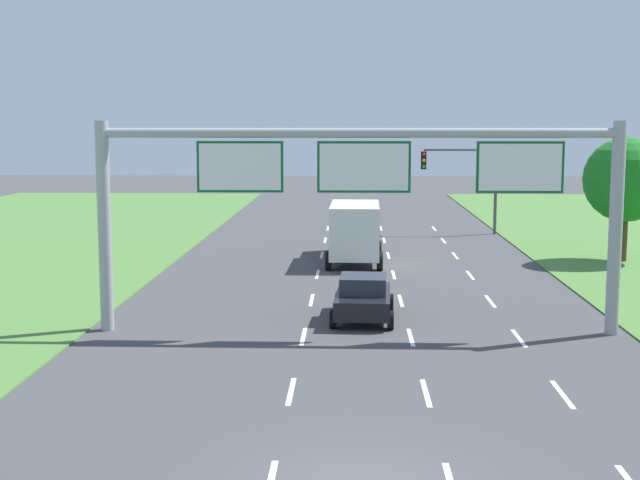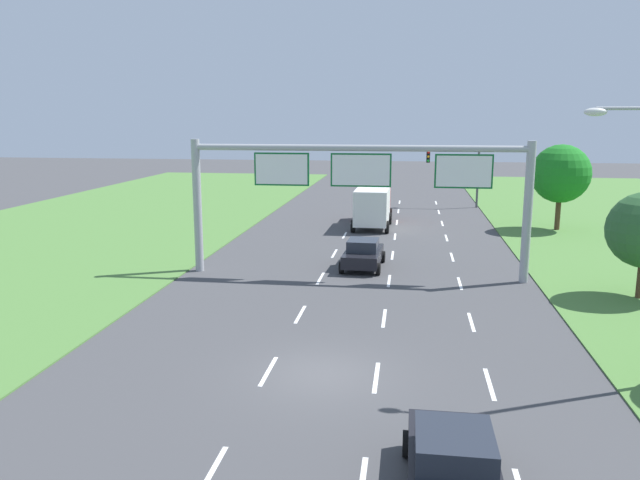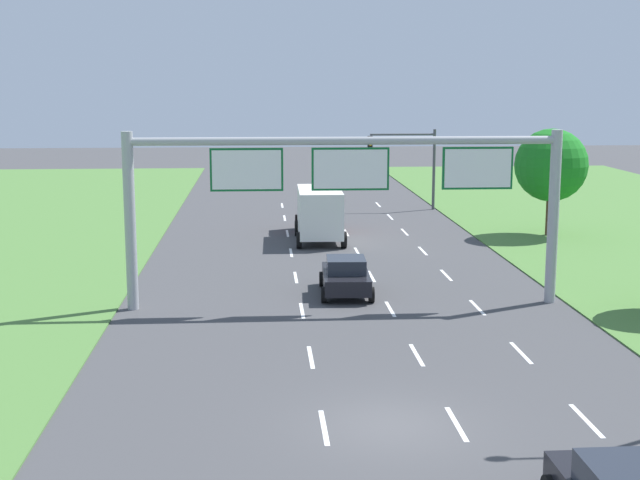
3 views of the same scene
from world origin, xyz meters
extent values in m
plane|color=#424244|center=(0.00, 0.00, 0.00)|extent=(200.00, 200.00, 0.00)
cube|color=white|center=(-1.75, 0.00, 0.00)|extent=(0.14, 2.40, 0.01)
cube|color=white|center=(-1.75, 6.00, 0.00)|extent=(0.14, 2.40, 0.01)
cube|color=white|center=(-1.75, 12.00, 0.00)|extent=(0.14, 2.40, 0.01)
cube|color=white|center=(-1.75, 18.00, 0.00)|extent=(0.14, 2.40, 0.01)
cube|color=white|center=(-1.75, 24.00, 0.00)|extent=(0.14, 2.40, 0.01)
cube|color=white|center=(-1.75, 30.00, 0.00)|extent=(0.14, 2.40, 0.01)
cube|color=white|center=(-1.75, 36.00, 0.00)|extent=(0.14, 2.40, 0.01)
cube|color=white|center=(-1.75, 42.00, 0.00)|extent=(0.14, 2.40, 0.01)
cube|color=white|center=(1.75, 0.00, 0.00)|extent=(0.14, 2.40, 0.01)
cube|color=white|center=(1.75, 6.00, 0.00)|extent=(0.14, 2.40, 0.01)
cube|color=white|center=(1.75, 12.00, 0.00)|extent=(0.14, 2.40, 0.01)
cube|color=white|center=(1.75, 18.00, 0.00)|extent=(0.14, 2.40, 0.01)
cube|color=white|center=(1.75, 24.00, 0.00)|extent=(0.14, 2.40, 0.01)
cube|color=white|center=(1.75, 30.00, 0.00)|extent=(0.14, 2.40, 0.01)
cube|color=white|center=(1.75, 36.00, 0.00)|extent=(0.14, 2.40, 0.01)
cube|color=white|center=(1.75, 42.00, 0.00)|extent=(0.14, 2.40, 0.01)
cube|color=white|center=(5.25, 0.00, 0.00)|extent=(0.14, 2.40, 0.01)
cube|color=white|center=(5.25, 6.00, 0.00)|extent=(0.14, 2.40, 0.01)
cube|color=white|center=(5.25, 12.00, 0.00)|extent=(0.14, 2.40, 0.01)
cube|color=white|center=(5.25, 18.00, 0.00)|extent=(0.14, 2.40, 0.01)
cube|color=white|center=(5.25, 24.00, 0.00)|extent=(0.14, 2.40, 0.01)
cube|color=white|center=(5.25, 30.00, 0.00)|extent=(0.14, 2.40, 0.01)
cube|color=white|center=(5.25, 36.00, 0.00)|extent=(0.14, 2.40, 0.01)
cube|color=white|center=(5.25, 42.00, 0.00)|extent=(0.14, 2.40, 0.01)
cube|color=black|center=(0.23, 14.65, 0.65)|extent=(2.07, 4.17, 0.66)
cube|color=#232833|center=(0.23, 14.53, 1.28)|extent=(1.68, 1.87, 0.61)
cylinder|color=black|center=(-0.67, 16.19, 0.32)|extent=(0.25, 0.65, 0.64)
cylinder|color=black|center=(1.26, 16.11, 0.32)|extent=(0.25, 0.65, 0.64)
cylinder|color=black|center=(-0.80, 13.20, 0.32)|extent=(0.25, 0.65, 0.64)
cylinder|color=black|center=(1.14, 13.12, 0.32)|extent=(0.25, 0.65, 0.64)
cube|color=#B21E19|center=(0.03, 30.93, 1.55)|extent=(2.23, 2.14, 2.20)
cube|color=silver|center=(-0.03, 27.16, 1.71)|extent=(2.44, 5.19, 2.52)
cylinder|color=black|center=(-1.09, 31.45, 0.45)|extent=(0.29, 0.90, 0.90)
cylinder|color=black|center=(1.17, 31.42, 0.45)|extent=(0.29, 0.90, 0.90)
cylinder|color=black|center=(-1.21, 29.15, 0.45)|extent=(0.29, 0.90, 0.90)
cylinder|color=black|center=(1.21, 29.11, 0.45)|extent=(0.29, 0.90, 0.90)
cylinder|color=black|center=(-1.27, 25.20, 0.45)|extent=(0.29, 0.90, 0.90)
cylinder|color=black|center=(1.15, 25.16, 0.45)|extent=(0.29, 0.90, 0.90)
cylinder|color=#9EA0A5|center=(-8.40, 12.69, 3.50)|extent=(0.44, 0.44, 7.00)
cylinder|color=#9EA0A5|center=(8.40, 12.69, 3.50)|extent=(0.44, 0.44, 7.00)
cylinder|color=#9EA0A5|center=(0.00, 12.69, 6.60)|extent=(16.80, 0.32, 0.32)
cube|color=#0C5B28|center=(-3.85, 12.69, 5.50)|extent=(2.84, 0.12, 1.68)
cube|color=white|center=(-3.85, 12.63, 5.50)|extent=(2.68, 0.01, 1.52)
cube|color=#0C5B28|center=(0.20, 12.69, 5.50)|extent=(3.05, 0.12, 1.68)
cube|color=white|center=(0.20, 12.63, 5.50)|extent=(2.89, 0.01, 1.52)
cube|color=#0C5B28|center=(5.25, 12.69, 5.50)|extent=(2.81, 0.12, 1.68)
cube|color=white|center=(5.25, 12.63, 5.50)|extent=(2.65, 0.01, 1.52)
cylinder|color=#47494F|center=(8.78, 39.31, 2.80)|extent=(0.20, 0.20, 5.60)
cylinder|color=#47494F|center=(6.53, 39.31, 5.25)|extent=(4.50, 0.14, 0.14)
cube|color=black|center=(4.28, 39.31, 4.60)|extent=(0.32, 0.36, 1.10)
sphere|color=red|center=(4.28, 39.11, 4.97)|extent=(0.22, 0.22, 0.22)
sphere|color=orange|center=(4.28, 39.11, 4.60)|extent=(0.22, 0.22, 0.22)
sphere|color=green|center=(4.28, 39.11, 4.23)|extent=(0.22, 0.22, 0.22)
cylinder|color=#513823|center=(13.37, 28.12, 1.28)|extent=(0.37, 0.37, 2.56)
sphere|color=#1A721E|center=(13.37, 28.12, 4.13)|extent=(4.18, 4.18, 4.18)
camera|label=1|loc=(-0.20, -16.38, 6.94)|focal=50.00mm
camera|label=2|loc=(2.61, -18.61, 8.10)|focal=35.00mm
camera|label=3|loc=(-3.34, -21.91, 8.90)|focal=50.00mm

